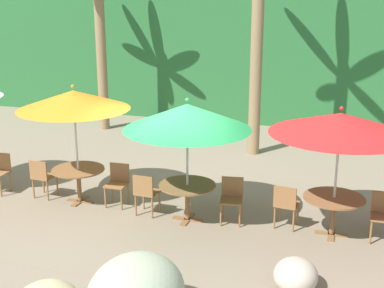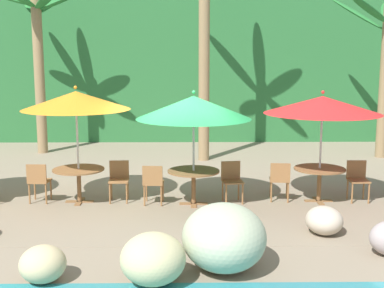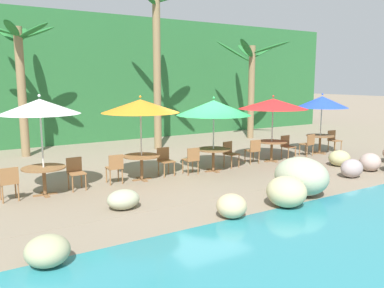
{
  "view_description": "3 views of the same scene",
  "coord_description": "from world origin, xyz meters",
  "px_view_note": "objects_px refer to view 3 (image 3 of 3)",
  "views": [
    {
      "loc": [
        3.26,
        -8.97,
        4.28
      ],
      "look_at": [
        0.3,
        0.44,
        1.4
      ],
      "focal_mm": 48.63,
      "sensor_mm": 36.0,
      "label": 1
    },
    {
      "loc": [
        0.2,
        -11.02,
        3.21
      ],
      "look_at": [
        0.34,
        -0.09,
        1.31
      ],
      "focal_mm": 49.68,
      "sensor_mm": 36.0,
      "label": 2
    },
    {
      "loc": [
        -6.88,
        -10.48,
        2.97
      ],
      "look_at": [
        -0.28,
        0.17,
        0.92
      ],
      "focal_mm": 37.05,
      "sensor_mm": 36.0,
      "label": 3
    }
  ],
  "objects_px": {
    "dining_table_white": "(44,172)",
    "umbrella_white": "(40,107)",
    "dining_table_red": "(272,145)",
    "chair_orange_inland": "(115,167)",
    "umbrella_red": "(273,104)",
    "dining_table_green": "(213,153)",
    "palm_tree_third": "(252,73)",
    "chair_white_seaward": "(76,171)",
    "chair_green_seaward": "(230,152)",
    "umbrella_orange": "(140,106)",
    "chair_white_inland": "(9,181)",
    "chair_red_seaward": "(287,145)",
    "palm_tree_nearest": "(20,68)",
    "dining_table_orange": "(142,160)",
    "dining_table_blue": "(320,138)",
    "chair_blue_inland": "(308,143)",
    "palm_tree_second": "(157,45)",
    "chair_blue_seaward": "(333,139)",
    "umbrella_blue": "(322,102)",
    "chair_green_inland": "(192,159)",
    "chair_red_inland": "(254,150)",
    "chair_orange_seaward": "(165,159)",
    "umbrella_green": "(214,108)"
  },
  "relations": [
    {
      "from": "chair_red_inland",
      "to": "palm_tree_third",
      "type": "distance_m",
      "value": 6.94
    },
    {
      "from": "chair_orange_inland",
      "to": "umbrella_blue",
      "type": "xyz_separation_m",
      "value": [
        8.78,
        0.17,
        1.57
      ]
    },
    {
      "from": "dining_table_green",
      "to": "chair_green_seaward",
      "type": "relative_size",
      "value": 1.26
    },
    {
      "from": "dining_table_red",
      "to": "chair_red_seaward",
      "type": "xyz_separation_m",
      "value": [
        0.85,
        0.08,
        -0.1
      ]
    },
    {
      "from": "chair_green_inland",
      "to": "chair_white_inland",
      "type": "bearing_deg",
      "value": -179.84
    },
    {
      "from": "umbrella_blue",
      "to": "dining_table_blue",
      "type": "bearing_deg",
      "value": 90.0
    },
    {
      "from": "chair_orange_seaward",
      "to": "palm_tree_third",
      "type": "xyz_separation_m",
      "value": [
        7.49,
        4.81,
        2.78
      ]
    },
    {
      "from": "chair_white_inland",
      "to": "umbrella_blue",
      "type": "distance_m",
      "value": 11.69
    },
    {
      "from": "chair_white_seaward",
      "to": "umbrella_orange",
      "type": "height_order",
      "value": "umbrella_orange"
    },
    {
      "from": "chair_white_inland",
      "to": "chair_blue_inland",
      "type": "height_order",
      "value": "same"
    },
    {
      "from": "umbrella_orange",
      "to": "chair_white_inland",
      "type": "bearing_deg",
      "value": -176.08
    },
    {
      "from": "chair_blue_seaward",
      "to": "chair_white_seaward",
      "type": "bearing_deg",
      "value": -179.21
    },
    {
      "from": "chair_white_seaward",
      "to": "umbrella_blue",
      "type": "xyz_separation_m",
      "value": [
        9.89,
        0.12,
        1.57
      ]
    },
    {
      "from": "dining_table_green",
      "to": "palm_tree_third",
      "type": "height_order",
      "value": "palm_tree_third"
    },
    {
      "from": "umbrella_green",
      "to": "chair_blue_seaward",
      "type": "distance_m",
      "value": 6.52
    },
    {
      "from": "umbrella_orange",
      "to": "dining_table_orange",
      "type": "distance_m",
      "value": 1.59
    },
    {
      "from": "dining_table_green",
      "to": "umbrella_blue",
      "type": "relative_size",
      "value": 0.45
    },
    {
      "from": "dining_table_blue",
      "to": "palm_tree_third",
      "type": "relative_size",
      "value": 0.22
    },
    {
      "from": "umbrella_orange",
      "to": "chair_green_seaward",
      "type": "height_order",
      "value": "umbrella_orange"
    },
    {
      "from": "umbrella_white",
      "to": "chair_red_seaward",
      "type": "bearing_deg",
      "value": 1.25
    },
    {
      "from": "chair_orange_inland",
      "to": "dining_table_white",
      "type": "bearing_deg",
      "value": -177.93
    },
    {
      "from": "chair_green_inland",
      "to": "palm_tree_second",
      "type": "relative_size",
      "value": 0.13
    },
    {
      "from": "chair_white_inland",
      "to": "dining_table_orange",
      "type": "relative_size",
      "value": 0.79
    },
    {
      "from": "umbrella_blue",
      "to": "palm_tree_second",
      "type": "distance_m",
      "value": 7.1
    },
    {
      "from": "chair_orange_seaward",
      "to": "chair_orange_inland",
      "type": "height_order",
      "value": "same"
    },
    {
      "from": "chair_green_seaward",
      "to": "palm_tree_third",
      "type": "bearing_deg",
      "value": 44.23
    },
    {
      "from": "dining_table_red",
      "to": "palm_tree_third",
      "type": "height_order",
      "value": "palm_tree_third"
    },
    {
      "from": "palm_tree_nearest",
      "to": "palm_tree_third",
      "type": "relative_size",
      "value": 1.03
    },
    {
      "from": "chair_orange_inland",
      "to": "chair_blue_seaward",
      "type": "xyz_separation_m",
      "value": [
        9.63,
        0.2,
        0.0
      ]
    },
    {
      "from": "umbrella_red",
      "to": "umbrella_blue",
      "type": "distance_m",
      "value": 2.75
    },
    {
      "from": "dining_table_red",
      "to": "chair_orange_inland",
      "type": "bearing_deg",
      "value": -179.59
    },
    {
      "from": "dining_table_white",
      "to": "umbrella_white",
      "type": "bearing_deg",
      "value": -90.0
    },
    {
      "from": "chair_red_seaward",
      "to": "palm_tree_nearest",
      "type": "distance_m",
      "value": 10.51
    },
    {
      "from": "umbrella_red",
      "to": "palm_tree_second",
      "type": "height_order",
      "value": "palm_tree_second"
    },
    {
      "from": "chair_white_seaward",
      "to": "chair_green_seaward",
      "type": "distance_m",
      "value": 5.25
    },
    {
      "from": "chair_orange_inland",
      "to": "palm_tree_third",
      "type": "bearing_deg",
      "value": 28.49
    },
    {
      "from": "umbrella_blue",
      "to": "chair_blue_seaward",
      "type": "relative_size",
      "value": 2.79
    },
    {
      "from": "umbrella_red",
      "to": "dining_table_red",
      "type": "height_order",
      "value": "umbrella_red"
    },
    {
      "from": "chair_white_seaward",
      "to": "chair_orange_inland",
      "type": "xyz_separation_m",
      "value": [
        1.11,
        -0.05,
        0.0
      ]
    },
    {
      "from": "dining_table_green",
      "to": "chair_green_seaward",
      "type": "height_order",
      "value": "chair_green_seaward"
    },
    {
      "from": "dining_table_white",
      "to": "chair_orange_inland",
      "type": "height_order",
      "value": "chair_orange_inland"
    },
    {
      "from": "dining_table_white",
      "to": "umbrella_orange",
      "type": "relative_size",
      "value": 0.44
    },
    {
      "from": "umbrella_orange",
      "to": "dining_table_red",
      "type": "relative_size",
      "value": 2.29
    },
    {
      "from": "chair_green_seaward",
      "to": "dining_table_red",
      "type": "relative_size",
      "value": 0.79
    },
    {
      "from": "dining_table_blue",
      "to": "chair_blue_inland",
      "type": "bearing_deg",
      "value": -169.68
    },
    {
      "from": "umbrella_orange",
      "to": "dining_table_orange",
      "type": "xyz_separation_m",
      "value": [
        -0.0,
        -0.0,
        -1.59
      ]
    },
    {
      "from": "chair_white_seaward",
      "to": "dining_table_green",
      "type": "distance_m",
      "value": 4.43
    },
    {
      "from": "chair_green_inland",
      "to": "dining_table_blue",
      "type": "xyz_separation_m",
      "value": [
        6.32,
        0.35,
        0.1
      ]
    },
    {
      "from": "dining_table_green",
      "to": "chair_green_seaward",
      "type": "xyz_separation_m",
      "value": [
        0.83,
        0.21,
        -0.1
      ]
    },
    {
      "from": "chair_orange_inland",
      "to": "chair_blue_inland",
      "type": "bearing_deg",
      "value": 0.14
    }
  ]
}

